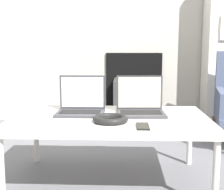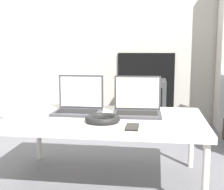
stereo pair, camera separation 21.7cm
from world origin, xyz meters
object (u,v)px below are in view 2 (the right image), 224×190
Objects in this scene: laptop_left at (79,104)px; headphones at (103,119)px; tv at (145,104)px; laptop_right at (137,106)px; phone at (132,127)px.

headphones is (0.20, -0.24, -0.03)m from laptop_left.
laptop_left reaches higher than tv.
laptop_left and laptop_right have the same top height.
laptop_left is at bearing 129.94° from headphones.
phone is (-0.00, -0.34, -0.05)m from laptop_right.
laptop_left is at bearing 177.51° from laptop_right.
tv is at bearing 89.82° from phone.
phone is at bearing -30.56° from headphones.
phone is at bearing -42.22° from laptop_left.
tv is at bearing 73.71° from laptop_left.
tv is at bearing 83.24° from headphones.
phone is at bearing -92.98° from laptop_right.
laptop_right is at bearing 52.95° from headphones.
laptop_left is 0.31m from headphones.
laptop_right is 0.30m from headphones.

